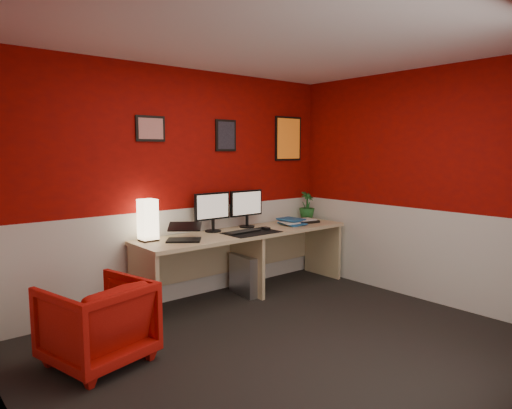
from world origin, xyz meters
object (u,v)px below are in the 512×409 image
monitor_left (213,206)px  monitor_right (247,203)px  zen_tray (303,221)px  armchair (97,322)px  desk (247,263)px  shoji_lamp (148,221)px  laptop (184,230)px  pc_tower (247,274)px  potted_plant (307,205)px

monitor_left → monitor_right: same height
zen_tray → armchair: zen_tray is taller
desk → shoji_lamp: size_ratio=6.50×
laptop → pc_tower: laptop is taller
monitor_right → pc_tower: size_ratio=1.29×
monitor_left → armchair: monitor_left is taller
desk → armchair: 2.03m
monitor_left → pc_tower: 0.88m
potted_plant → pc_tower: potted_plant is taller
laptop → armchair: size_ratio=0.47×
desk → monitor_left: monitor_left is taller
shoji_lamp → pc_tower: (1.11, -0.18, -0.70)m
desk → monitor_left: bearing=147.7°
monitor_right → shoji_lamp: bearing=-179.6°
zen_tray → potted_plant: (0.25, 0.17, 0.17)m
desk → monitor_left: size_ratio=4.48×
zen_tray → potted_plant: size_ratio=0.97×
desk → armchair: size_ratio=3.67×
monitor_right → armchair: 2.35m
desk → shoji_lamp: 1.26m
potted_plant → armchair: 3.25m
armchair → potted_plant: bearing=-179.5°
shoji_lamp → monitor_left: monitor_left is taller
shoji_lamp → armchair: 1.29m
potted_plant → zen_tray: bearing=-145.6°
monitor_left → pc_tower: (0.32, -0.19, -0.80)m
potted_plant → pc_tower: bearing=-171.4°
desk → pc_tower: bearing=74.3°
potted_plant → armchair: (-3.10, -0.78, -0.59)m
monitor_left → zen_tray: (1.23, -0.19, -0.28)m
armchair → zen_tray: bearing=178.4°
desk → pc_tower: desk is taller
potted_plant → monitor_left: bearing=179.3°
monitor_right → pc_tower: 0.83m
shoji_lamp → monitor_left: (0.80, 0.02, 0.09)m
monitor_left → monitor_right: size_ratio=1.00×
laptop → pc_tower: size_ratio=0.73×
desk → zen_tray: size_ratio=7.43×
shoji_lamp → pc_tower: bearing=-8.9°
laptop → armchair: laptop is taller
armchair → desk: bearing=-176.6°
desk → monitor_left: (-0.32, 0.20, 0.66)m
zen_tray → armchair: 2.95m
desk → armchair: (-1.94, -0.59, -0.04)m
monitor_left → armchair: (-1.62, -0.80, -0.70)m
monitor_left → potted_plant: bearing=-0.7°
monitor_right → armchair: size_ratio=0.82×
monitor_right → monitor_left: bearing=179.0°
pc_tower → armchair: (-1.94, -0.60, 0.10)m
laptop → potted_plant: 2.02m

